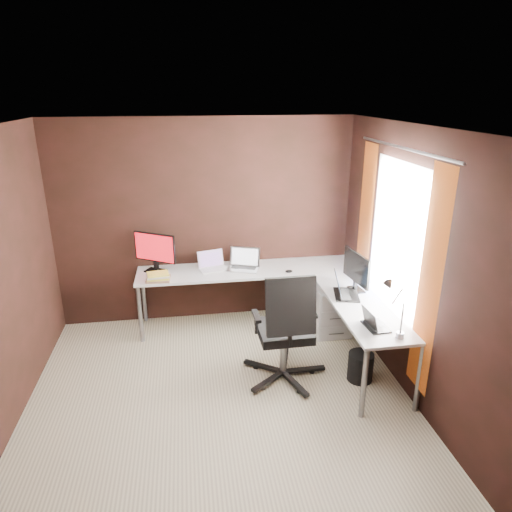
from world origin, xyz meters
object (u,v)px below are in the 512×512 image
(laptop_black_small, at_px, (374,324))
(book_stack, at_px, (158,277))
(laptop_white, at_px, (212,265))
(drawer_pedestal, at_px, (330,308))
(monitor_left, at_px, (155,250))
(desk_lamp, at_px, (393,302))
(office_chair, at_px, (285,348))
(monitor_right, at_px, (356,269))
(wastebasket, at_px, (360,367))
(laptop_black_big, at_px, (343,291))
(laptop_silver, at_px, (244,264))

(laptop_black_small, height_order, book_stack, laptop_black_small)
(laptop_white, relative_size, book_stack, 1.33)
(drawer_pedestal, distance_m, laptop_white, 1.52)
(monitor_left, relative_size, book_stack, 1.74)
(monitor_left, bearing_deg, book_stack, -51.90)
(desk_lamp, bearing_deg, office_chair, 172.50)
(monitor_right, height_order, wastebasket, monitor_right)
(laptop_white, distance_m, wastebasket, 2.10)
(office_chair, distance_m, wastebasket, 0.80)
(drawer_pedestal, distance_m, office_chair, 1.17)
(laptop_black_big, relative_size, laptop_black_small, 1.44)
(laptop_white, bearing_deg, book_stack, -172.49)
(laptop_silver, distance_m, office_chair, 1.36)
(drawer_pedestal, distance_m, laptop_silver, 1.17)
(laptop_white, xyz_separation_m, laptop_silver, (0.38, -0.04, 0.01))
(laptop_black_small, height_order, office_chair, office_chair)
(laptop_silver, bearing_deg, laptop_black_big, -25.78)
(monitor_right, distance_m, laptop_black_big, 0.28)
(monitor_left, relative_size, laptop_white, 1.31)
(laptop_black_big, bearing_deg, laptop_silver, 58.03)
(desk_lamp, bearing_deg, laptop_black_big, 123.95)
(monitor_right, bearing_deg, laptop_black_small, 163.54)
(monitor_left, distance_m, laptop_white, 0.70)
(laptop_white, distance_m, laptop_black_big, 1.64)
(laptop_white, distance_m, laptop_black_small, 2.17)
(laptop_white, xyz_separation_m, office_chair, (0.62, -1.31, -0.43))
(desk_lamp, bearing_deg, laptop_silver, 145.69)
(laptop_silver, distance_m, book_stack, 1.04)
(laptop_silver, height_order, laptop_black_big, laptop_silver)
(drawer_pedestal, distance_m, monitor_right, 0.82)
(laptop_black_big, distance_m, office_chair, 0.88)
(monitor_right, relative_size, office_chair, 0.44)
(drawer_pedestal, relative_size, book_stack, 2.18)
(drawer_pedestal, xyz_separation_m, wastebasket, (0.00, -1.02, -0.15))
(monitor_left, height_order, office_chair, monitor_left)
(laptop_black_small, relative_size, book_stack, 1.01)
(drawer_pedestal, height_order, laptop_black_big, laptop_black_big)
(desk_lamp, height_order, office_chair, desk_lamp)
(laptop_white, xyz_separation_m, laptop_black_big, (1.32, -0.98, 0.00))
(drawer_pedestal, xyz_separation_m, monitor_right, (0.11, -0.45, 0.68))
(laptop_white, height_order, book_stack, laptop_white)
(monitor_left, xyz_separation_m, monitor_right, (2.15, -0.91, -0.02))
(drawer_pedestal, xyz_separation_m, book_stack, (-2.01, 0.16, 0.47))
(desk_lamp, bearing_deg, laptop_white, 153.17)
(laptop_black_big, height_order, book_stack, laptop_black_big)
(laptop_silver, relative_size, laptop_black_small, 1.56)
(wastebasket, bearing_deg, drawer_pedestal, 90.06)
(drawer_pedestal, xyz_separation_m, desk_lamp, (0.08, -1.41, 0.75))
(desk_lamp, relative_size, wastebasket, 1.76)
(laptop_silver, relative_size, wastebasket, 1.47)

